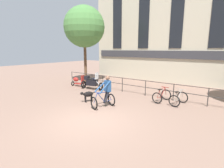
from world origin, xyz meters
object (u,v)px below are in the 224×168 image
Objects in this scene: dog at (88,94)px; parked_motorcycle at (92,82)px; parked_scooter at (78,81)px; cyclist_with_bike at (105,93)px; parked_bicycle_mid_left at (178,99)px; parked_bicycle_near_lamp at (162,96)px.

dog is 3.32m from parked_motorcycle.
cyclist_with_bike is at bearing -129.81° from parked_scooter.
cyclist_with_bike reaches higher than parked_scooter.
parked_bicycle_mid_left is at bearing -101.73° from parked_scooter.
cyclist_with_bike is 4.15m from parked_bicycle_mid_left.
parked_motorcycle is at bearing -106.13° from parked_scooter.
parked_motorcycle is 5.59m from parked_bicycle_near_lamp.
dog is 4.41m from parked_bicycle_near_lamp.
parked_bicycle_mid_left is at bearing -172.24° from parked_bicycle_near_lamp.
parked_bicycle_near_lamp is 7.29m from parked_scooter.
cyclist_with_bike reaches higher than dog.
parked_bicycle_mid_left is at bearing 60.14° from cyclist_with_bike.
parked_bicycle_mid_left is (3.04, 2.80, -0.41)m from cyclist_with_bike.
parked_scooter is (-8.27, -0.06, 0.10)m from parked_bicycle_mid_left.
parked_motorcycle is 1.51× the size of parked_bicycle_near_lamp.
cyclist_with_bike is at bearing -138.24° from parked_motorcycle.
parked_motorcycle is 1.51× the size of parked_bicycle_mid_left.
dog is 0.68× the size of parked_scooter.
parked_bicycle_near_lamp is (5.58, 0.18, -0.20)m from parked_motorcycle.
parked_scooter is (-1.71, 0.12, -0.10)m from parked_motorcycle.
parked_motorcycle is 6.57m from parked_bicycle_mid_left.
parked_bicycle_near_lamp is at bearing 71.16° from cyclist_with_bike.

